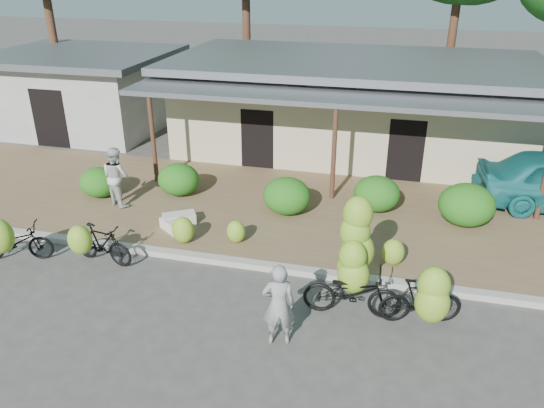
% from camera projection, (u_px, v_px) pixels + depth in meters
% --- Properties ---
extents(ground, '(100.00, 100.00, 0.00)m').
position_uv_depth(ground, '(286.00, 328.00, 10.35)').
color(ground, '#454340').
rests_on(ground, ground).
extents(sidewalk, '(60.00, 6.00, 0.12)m').
position_uv_depth(sidewalk, '(326.00, 216.00, 14.72)').
color(sidewalk, olive).
rests_on(sidewalk, ground).
extents(curb, '(60.00, 0.25, 0.15)m').
position_uv_depth(curb, '(305.00, 272.00, 12.08)').
color(curb, '#A8A399').
rests_on(curb, ground).
extents(shop_main, '(13.00, 8.50, 3.35)m').
position_uv_depth(shop_main, '(353.00, 105.00, 19.22)').
color(shop_main, '#BBAD8D').
rests_on(shop_main, ground).
extents(shop_grey, '(7.00, 6.00, 3.15)m').
position_uv_depth(shop_grey, '(84.00, 90.00, 21.75)').
color(shop_grey, '#B0B0AB').
rests_on(shop_grey, ground).
extents(hedge_0, '(1.14, 1.03, 0.89)m').
position_uv_depth(hedge_0, '(99.00, 182.00, 15.59)').
color(hedge_0, '#1F5513').
rests_on(hedge_0, sidewalk).
extents(hedge_1, '(1.24, 1.12, 0.97)m').
position_uv_depth(hedge_1, '(179.00, 179.00, 15.70)').
color(hedge_1, '#1F5513').
rests_on(hedge_1, sidewalk).
extents(hedge_2, '(1.32, 1.19, 1.03)m').
position_uv_depth(hedge_2, '(287.00, 196.00, 14.54)').
color(hedge_2, '#1F5513').
rests_on(hedge_2, sidewalk).
extents(hedge_3, '(1.29, 1.16, 1.00)m').
position_uv_depth(hedge_3, '(377.00, 194.00, 14.70)').
color(hedge_3, '#1F5513').
rests_on(hedge_3, sidewalk).
extents(hedge_4, '(1.46, 1.31, 1.14)m').
position_uv_depth(hedge_4, '(467.00, 205.00, 13.88)').
color(hedge_4, '#1F5513').
rests_on(hedge_4, sidewalk).
extents(bike_far_left, '(1.86, 1.45, 1.39)m').
position_uv_depth(bike_far_left, '(12.00, 241.00, 12.35)').
color(bike_far_left, black).
rests_on(bike_far_left, ground).
extents(bike_left, '(1.68, 1.23, 1.27)m').
position_uv_depth(bike_left, '(98.00, 243.00, 12.26)').
color(bike_left, black).
rests_on(bike_left, ground).
extents(bike_center, '(2.00, 1.25, 2.37)m').
position_uv_depth(bike_center, '(354.00, 270.00, 10.61)').
color(bike_center, black).
rests_on(bike_center, ground).
extents(bike_right, '(1.69, 1.32, 1.62)m').
position_uv_depth(bike_right, '(425.00, 299.00, 10.03)').
color(bike_right, black).
rests_on(bike_right, ground).
extents(loose_banana_a, '(0.56, 0.47, 0.70)m').
position_uv_depth(loose_banana_a, '(183.00, 230.00, 13.08)').
color(loose_banana_a, '#7FB82E').
rests_on(loose_banana_a, sidewalk).
extents(loose_banana_b, '(0.47, 0.40, 0.59)m').
position_uv_depth(loose_banana_b, '(236.00, 232.00, 13.12)').
color(loose_banana_b, '#7FB82E').
rests_on(loose_banana_b, sidewalk).
extents(loose_banana_c, '(0.52, 0.44, 0.64)m').
position_uv_depth(loose_banana_c, '(393.00, 252.00, 12.16)').
color(loose_banana_c, '#7FB82E').
rests_on(loose_banana_c, sidewalk).
extents(sack_near, '(0.93, 0.79, 0.30)m').
position_uv_depth(sack_near, '(179.00, 219.00, 14.07)').
color(sack_near, silver).
rests_on(sack_near, sidewalk).
extents(sack_far, '(0.83, 0.75, 0.28)m').
position_uv_depth(sack_far, '(173.00, 225.00, 13.76)').
color(sack_far, silver).
rests_on(sack_far, sidewalk).
extents(vendor, '(0.70, 0.56, 1.68)m').
position_uv_depth(vendor, '(279.00, 305.00, 9.65)').
color(vendor, gray).
rests_on(vendor, ground).
extents(bystander, '(1.03, 0.95, 1.71)m').
position_uv_depth(bystander, '(116.00, 176.00, 14.92)').
color(bystander, beige).
rests_on(bystander, sidewalk).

